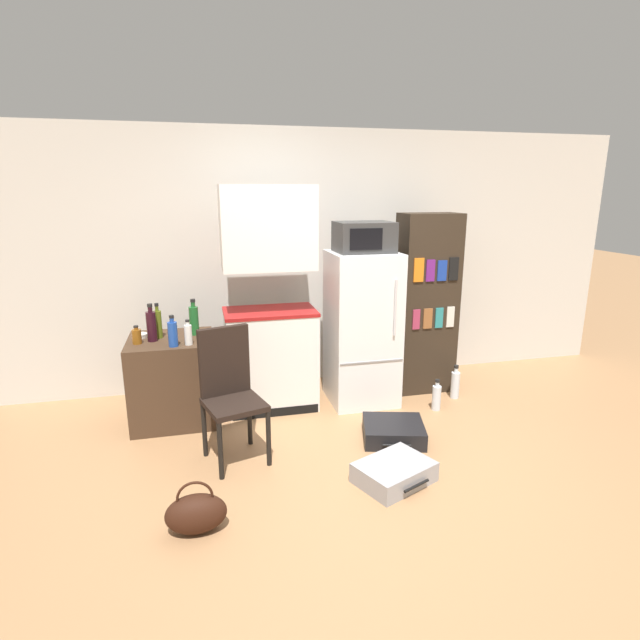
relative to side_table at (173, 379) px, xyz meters
name	(u,v)px	position (x,y,z in m)	size (l,w,h in m)	color
ground_plane	(369,477)	(1.36, -1.28, -0.37)	(24.00, 24.00, 0.00)	#A3754C
wall_back	(327,259)	(1.56, 0.72, 0.90)	(6.40, 0.10, 2.55)	beige
side_table	(173,379)	(0.00, 0.00, 0.00)	(0.70, 0.65, 0.74)	#422D1E
kitchen_hutch	(270,309)	(0.87, 0.08, 0.56)	(0.82, 0.49, 2.01)	white
refrigerator	(362,328)	(1.72, 0.03, 0.34)	(0.61, 0.62, 1.42)	white
microwave	(364,237)	(1.72, 0.03, 1.19)	(0.50, 0.40, 0.27)	#333333
bookshelf	(426,304)	(2.42, 0.15, 0.51)	(0.56, 0.35, 1.75)	#2D2319
bottle_milk_white	(188,334)	(0.16, -0.21, 0.46)	(0.06, 0.06, 0.21)	white
bottle_amber_beer	(137,336)	(-0.25, -0.09, 0.44)	(0.07, 0.07, 0.15)	brown
bottle_blue_soda	(173,333)	(0.04, -0.23, 0.48)	(0.08, 0.08, 0.26)	#1E47A3
bottle_wine_dark	(151,325)	(-0.14, -0.04, 0.50)	(0.08, 0.08, 0.32)	black
bottle_olive_oil	(158,323)	(-0.09, 0.04, 0.50)	(0.06, 0.06, 0.30)	#566619
bottle_green_tall	(194,320)	(0.20, 0.07, 0.50)	(0.08, 0.08, 0.32)	#1E6028
bowl	(140,336)	(-0.25, 0.09, 0.39)	(0.13, 0.13, 0.03)	silver
chair	(229,384)	(0.44, -0.74, 0.20)	(0.50, 0.50, 0.99)	black
suitcase_large_flat	(393,431)	(1.73, -0.80, -0.30)	(0.58, 0.54, 0.14)	black
suitcase_small_flat	(394,472)	(1.51, -1.37, -0.30)	(0.61, 0.54, 0.14)	#99999E
handbag	(196,513)	(0.18, -1.59, -0.25)	(0.36, 0.20, 0.33)	#33190F
water_bottle_front	(436,397)	(2.32, -0.36, -0.25)	(0.08, 0.08, 0.29)	silver
water_bottle_middle	(455,384)	(2.62, -0.15, -0.23)	(0.08, 0.08, 0.33)	silver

